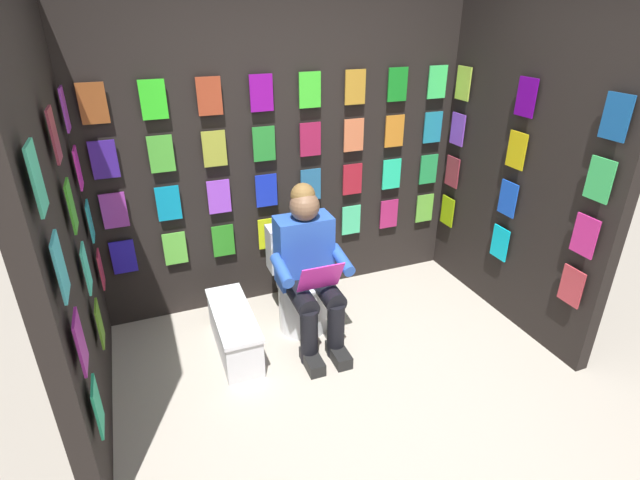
{
  "coord_description": "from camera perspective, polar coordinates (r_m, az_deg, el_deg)",
  "views": [
    {
      "loc": [
        1.11,
        1.78,
        2.28
      ],
      "look_at": [
        0.03,
        -0.96,
        0.85
      ],
      "focal_mm": 27.2,
      "sensor_mm": 36.0,
      "label": 1
    }
  ],
  "objects": [
    {
      "name": "ground_plane",
      "position": [
        3.1,
        7.63,
        -21.8
      ],
      "size": [
        30.0,
        30.0,
        0.0
      ],
      "primitive_type": "plane",
      "color": "#B2A899"
    },
    {
      "name": "display_wall_back",
      "position": [
        3.89,
        -4.16,
        9.63
      ],
      "size": [
        3.08,
        0.14,
        2.39
      ],
      "color": "black",
      "rests_on": "ground"
    },
    {
      "name": "comic_longbox_near",
      "position": [
        3.61,
        -10.06,
        -10.48
      ],
      "size": [
        0.27,
        0.77,
        0.32
      ],
      "rotation": [
        0.0,
        0.0,
        -0.01
      ],
      "color": "silver",
      "rests_on": "ground"
    },
    {
      "name": "display_wall_left",
      "position": [
        3.9,
        22.68,
        7.73
      ],
      "size": [
        0.14,
        1.74,
        2.39
      ],
      "color": "black",
      "rests_on": "ground"
    },
    {
      "name": "toilet",
      "position": [
        3.76,
        -2.38,
        -5.36
      ],
      "size": [
        0.41,
        0.56,
        0.77
      ],
      "rotation": [
        0.0,
        0.0,
        -0.01
      ],
      "color": "white",
      "rests_on": "ground"
    },
    {
      "name": "display_wall_right",
      "position": [
        2.89,
        -28.25,
        0.59
      ],
      "size": [
        0.14,
        1.74,
        2.39
      ],
      "color": "black",
      "rests_on": "ground"
    },
    {
      "name": "person_reading",
      "position": [
        3.44,
        -1.25,
        -3.3
      ],
      "size": [
        0.53,
        0.68,
        1.19
      ],
      "rotation": [
        0.0,
        0.0,
        -0.01
      ],
      "color": "blue",
      "rests_on": "ground"
    }
  ]
}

